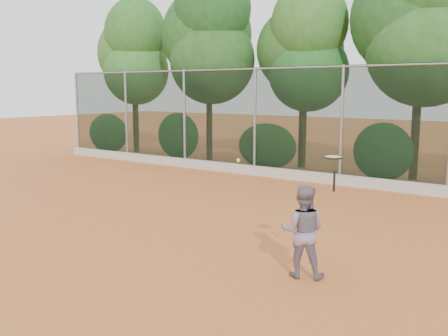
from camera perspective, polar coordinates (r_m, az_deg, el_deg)
The scene contains 7 objects.
ground at distance 9.41m, azimuth -3.55°, elevation -8.32°, with size 80.00×80.00×0.00m, color #C8682F.
concrete_curb at distance 15.15m, azimuth 12.81°, elevation -1.29°, with size 24.00×0.20×0.30m, color #BBB6AE.
tennis_player at distance 7.60m, azimuth 8.99°, elevation -7.16°, with size 0.68×0.53×1.40m, color slate.
chainlink_fence at distance 15.12m, azimuth 13.30°, elevation 5.20°, with size 24.09×0.09×3.50m.
foliage_backdrop at distance 17.20m, azimuth 14.43°, elevation 14.08°, with size 23.70×3.63×7.55m.
tennis_racket at distance 7.11m, azimuth 12.40°, elevation 0.93°, with size 0.38×0.38×0.52m.
tennis_ball_in_flight at distance 8.25m, azimuth 1.64°, elevation 0.89°, with size 0.06×0.06×0.06m.
Camera 1 is at (5.65, -6.99, 2.80)m, focal length 40.00 mm.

